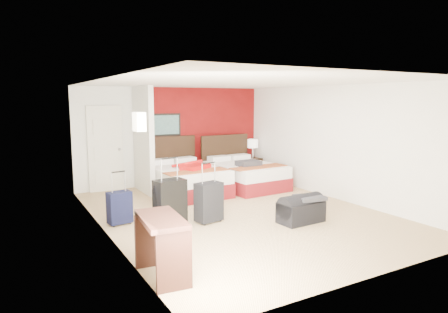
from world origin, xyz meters
TOP-DOWN VIEW (x-y plane):
  - ground at (0.00, 0.00)m, footprint 6.50×6.50m
  - room_walls at (-1.40, 1.42)m, footprint 5.02×6.52m
  - red_accent_panel at (0.75, 3.23)m, footprint 3.50×0.04m
  - partition_wall at (-1.00, 2.61)m, footprint 0.12×1.20m
  - entry_door at (-1.75, 3.20)m, footprint 0.82×0.06m
  - bed_left at (-0.20, 2.01)m, footprint 1.54×2.12m
  - bed_right at (1.36, 1.87)m, footprint 1.51×2.07m
  - red_suitcase_open at (-0.10, 1.91)m, footprint 0.94×1.06m
  - jacket_bundle at (1.26, 1.57)m, footprint 0.53×0.43m
  - nightstand at (2.19, 2.78)m, footprint 0.45×0.45m
  - table_lamp at (2.19, 2.78)m, footprint 0.39×0.39m
  - suitcase_black at (-1.42, -0.07)m, footprint 0.56×0.39m
  - suitcase_charcoal at (-0.75, -0.24)m, footprint 0.51×0.37m
  - suitcase_navy at (-2.18, 0.41)m, footprint 0.43×0.30m
  - duffel_bag at (0.68, -1.06)m, footprint 0.84×0.48m
  - jacket_draped at (0.83, -1.11)m, footprint 0.55×0.49m
  - desk at (-2.29, -1.98)m, footprint 0.55×0.97m

SIDE VIEW (x-z plane):
  - ground at x=0.00m, z-range 0.00..0.00m
  - duffel_bag at x=0.68m, z-range 0.00..0.41m
  - suitcase_navy at x=-2.18m, z-range 0.00..0.56m
  - nightstand at x=2.19m, z-range 0.00..0.57m
  - bed_right at x=1.36m, z-range 0.00..0.60m
  - bed_left at x=-0.20m, z-range 0.00..0.61m
  - suitcase_charcoal at x=-0.75m, z-range 0.00..0.69m
  - desk at x=-2.29m, z-range 0.00..0.77m
  - suitcase_black at x=-1.42m, z-range 0.00..0.78m
  - jacket_draped at x=0.83m, z-range 0.41..0.48m
  - jacket_bundle at x=1.26m, z-range 0.60..0.73m
  - red_suitcase_open at x=-0.10m, z-range 0.61..0.72m
  - table_lamp at x=2.19m, z-range 0.57..1.10m
  - entry_door at x=-1.75m, z-range 0.00..2.05m
  - red_accent_panel at x=0.75m, z-range 0.00..2.50m
  - partition_wall at x=-1.00m, z-range 0.00..2.50m
  - room_walls at x=-1.40m, z-range 0.01..2.51m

